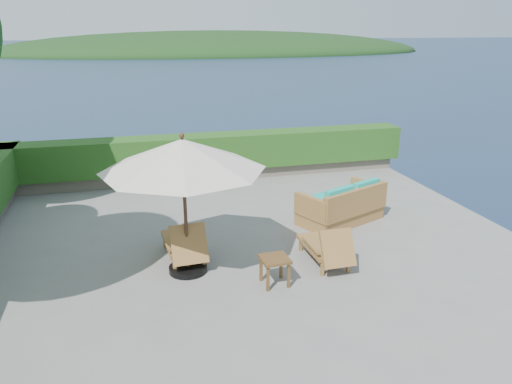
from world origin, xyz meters
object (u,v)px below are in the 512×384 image
object	(u,v)px
lounge_right	(327,247)
wicker_loveseat	(342,207)
patio_umbrella	(183,156)
lounge_left	(184,243)
side_table	(275,262)

from	to	relation	value
lounge_right	wicker_loveseat	world-z (taller)	wicker_loveseat
patio_umbrella	lounge_right	bearing A→B (deg)	-8.07
wicker_loveseat	lounge_right	bearing A→B (deg)	-144.93
lounge_left	wicker_loveseat	xyz separation A→B (m)	(3.84, 1.14, -0.00)
patio_umbrella	side_table	distance (m)	2.48
lounge_left	side_table	size ratio (longest dim) A/B	3.17
wicker_loveseat	patio_umbrella	bearing A→B (deg)	179.00
wicker_loveseat	lounge_left	bearing A→B (deg)	173.04
patio_umbrella	wicker_loveseat	distance (m)	4.55
lounge_left	side_table	xyz separation A→B (m)	(1.44, -1.33, 0.04)
lounge_left	wicker_loveseat	distance (m)	4.01
patio_umbrella	wicker_loveseat	world-z (taller)	patio_umbrella
patio_umbrella	wicker_loveseat	size ratio (longest dim) A/B	1.41
lounge_left	side_table	distance (m)	1.96
lounge_right	side_table	xyz separation A→B (m)	(-1.20, -0.51, 0.06)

